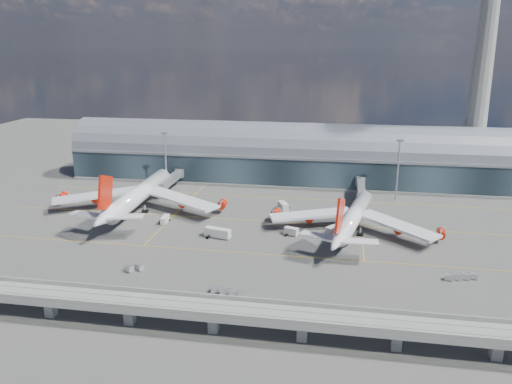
% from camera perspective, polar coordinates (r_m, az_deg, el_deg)
% --- Properties ---
extents(ground, '(500.00, 500.00, 0.00)m').
position_cam_1_polar(ground, '(165.65, -0.08, -5.64)').
color(ground, '#474744').
rests_on(ground, ground).
extents(taxi_lines, '(200.00, 80.12, 0.01)m').
position_cam_1_polar(taxi_lines, '(186.04, 1.09, -3.12)').
color(taxi_lines, gold).
rests_on(taxi_lines, ground).
extents(terminal, '(200.00, 30.00, 28.00)m').
position_cam_1_polar(terminal, '(236.25, 3.17, 3.97)').
color(terminal, '#1B272E').
rests_on(terminal, ground).
extents(control_tower, '(19.00, 19.00, 103.00)m').
position_cam_1_polar(control_tower, '(241.65, 24.45, 12.50)').
color(control_tower, gray).
rests_on(control_tower, ground).
extents(guideway, '(220.00, 8.50, 7.20)m').
position_cam_1_polar(guideway, '(114.90, -4.93, -13.37)').
color(guideway, gray).
rests_on(guideway, ground).
extents(floodlight_mast_left, '(3.00, 0.70, 25.70)m').
position_cam_1_polar(floodlight_mast_left, '(225.20, -10.29, 3.71)').
color(floodlight_mast_left, gray).
rests_on(floodlight_mast_left, ground).
extents(floodlight_mast_right, '(3.00, 0.70, 25.70)m').
position_cam_1_polar(floodlight_mast_right, '(213.17, 15.92, 2.62)').
color(floodlight_mast_right, gray).
rests_on(floodlight_mast_right, ground).
extents(airliner_left, '(69.45, 72.92, 22.26)m').
position_cam_1_polar(airliner_left, '(198.62, -13.37, -0.37)').
color(airliner_left, white).
rests_on(airliner_left, ground).
extents(airliner_right, '(59.98, 62.77, 20.03)m').
position_cam_1_polar(airliner_right, '(174.40, 11.02, -2.98)').
color(airliner_right, white).
rests_on(airliner_right, ground).
extents(jet_bridge_left, '(4.40, 28.00, 7.25)m').
position_cam_1_polar(jet_bridge_left, '(224.45, -9.60, 1.47)').
color(jet_bridge_left, gray).
rests_on(jet_bridge_left, ground).
extents(jet_bridge_right, '(4.40, 32.00, 7.25)m').
position_cam_1_polar(jet_bridge_right, '(210.48, 11.93, 0.34)').
color(jet_bridge_right, gray).
rests_on(jet_bridge_right, ground).
extents(service_truck_0, '(2.58, 6.24, 2.52)m').
position_cam_1_polar(service_truck_0, '(184.81, -10.35, -3.10)').
color(service_truck_0, silver).
rests_on(service_truck_0, ground).
extents(service_truck_1, '(5.19, 3.80, 2.74)m').
position_cam_1_polar(service_truck_1, '(170.55, 4.05, -4.52)').
color(service_truck_1, silver).
rests_on(service_truck_1, ground).
extents(service_truck_2, '(9.45, 4.78, 3.29)m').
position_cam_1_polar(service_truck_2, '(168.51, -4.41, -4.67)').
color(service_truck_2, silver).
rests_on(service_truck_2, ground).
extents(service_truck_3, '(5.57, 6.31, 2.96)m').
position_cam_1_polar(service_truck_3, '(173.17, 8.83, -4.30)').
color(service_truck_3, silver).
rests_on(service_truck_3, ground).
extents(service_truck_4, '(3.31, 5.71, 3.14)m').
position_cam_1_polar(service_truck_4, '(197.68, 11.72, -1.79)').
color(service_truck_4, silver).
rests_on(service_truck_4, ground).
extents(service_truck_5, '(5.04, 6.97, 3.16)m').
position_cam_1_polar(service_truck_5, '(195.64, 3.12, -1.64)').
color(service_truck_5, silver).
rests_on(service_truck_5, ground).
extents(cargo_train_0, '(5.53, 4.10, 1.82)m').
position_cam_1_polar(cargo_train_0, '(148.67, -13.72, -8.43)').
color(cargo_train_0, gray).
rests_on(cargo_train_0, ground).
extents(cargo_train_1, '(10.37, 4.39, 1.72)m').
position_cam_1_polar(cargo_train_1, '(131.64, -3.20, -11.39)').
color(cargo_train_1, gray).
rests_on(cargo_train_1, ground).
extents(cargo_train_2, '(9.50, 4.10, 1.58)m').
position_cam_1_polar(cargo_train_2, '(150.62, 22.43, -8.98)').
color(cargo_train_2, gray).
rests_on(cargo_train_2, ground).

